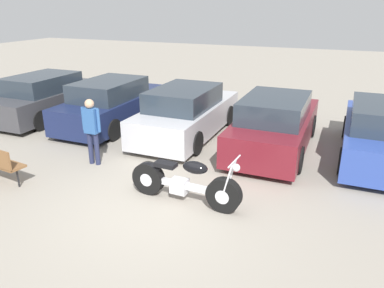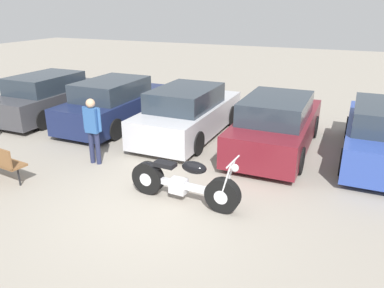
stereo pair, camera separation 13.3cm
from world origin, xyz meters
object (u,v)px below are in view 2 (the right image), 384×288
object	(u,v)px
parked_car_dark_grey	(51,97)
person_standing	(93,126)
parked_car_maroon	(276,125)
motorcycle	(182,182)
parked_car_silver	(189,113)
parked_car_navy	(116,104)

from	to	relation	value
parked_car_dark_grey	person_standing	bearing A→B (deg)	-35.37
parked_car_dark_grey	parked_car_maroon	distance (m)	7.96
motorcycle	parked_car_dark_grey	world-z (taller)	parked_car_dark_grey
motorcycle	parked_car_silver	xyz separation A→B (m)	(-1.56, 3.76, 0.27)
parked_car_navy	parked_car_silver	world-z (taller)	same
parked_car_navy	parked_car_silver	size ratio (longest dim) A/B	1.00
motorcycle	parked_car_navy	distance (m)	5.71
parked_car_silver	person_standing	size ratio (longest dim) A/B	2.74
parked_car_maroon	person_standing	xyz separation A→B (m)	(-3.91, -2.79, 0.29)
motorcycle	parked_car_navy	xyz separation A→B (m)	(-4.21, 3.85, 0.27)
parked_car_dark_grey	motorcycle	bearing A→B (deg)	-28.63
person_standing	parked_car_navy	bearing A→B (deg)	115.03
parked_car_silver	person_standing	bearing A→B (deg)	-113.58
parked_car_silver	parked_car_maroon	distance (m)	2.65
parked_car_dark_grey	parked_car_navy	distance (m)	2.65
motorcycle	parked_car_navy	world-z (taller)	parked_car_navy
parked_car_dark_grey	parked_car_silver	distance (m)	5.30
parked_car_dark_grey	person_standing	world-z (taller)	person_standing
parked_car_maroon	person_standing	size ratio (longest dim) A/B	2.74
parked_car_navy	person_standing	bearing A→B (deg)	-64.97
parked_car_navy	parked_car_maroon	xyz separation A→B (m)	(5.30, -0.19, 0.00)
motorcycle	parked_car_maroon	world-z (taller)	parked_car_maroon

